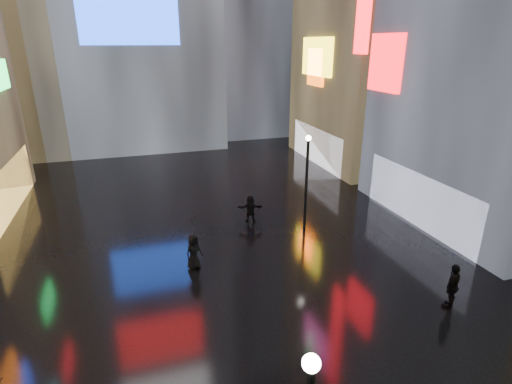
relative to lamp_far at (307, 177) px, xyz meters
name	(u,v)px	position (x,y,z in m)	size (l,w,h in m)	color
ground	(213,228)	(-4.96, 1.34, -2.94)	(140.00, 140.00, 0.00)	black
lamp_far	(307,177)	(0.00, 0.00, 0.00)	(0.30, 0.30, 5.20)	black
pedestrian_3	(453,286)	(2.41, -8.43, -2.01)	(1.10, 0.46, 1.87)	black
pedestrian_4	(194,252)	(-6.63, -2.55, -2.11)	(0.81, 0.53, 1.67)	black
pedestrian_5	(250,209)	(-2.73, 1.47, -2.15)	(1.48, 0.47, 1.60)	black
umbrella_2	(192,226)	(-6.63, -2.55, -0.83)	(0.98, 1.00, 0.90)	black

